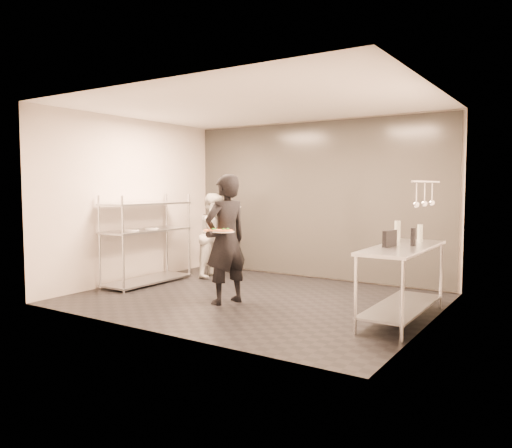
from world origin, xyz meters
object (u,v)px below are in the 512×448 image
Objects in this scene: salad_plate at (232,206)px; prep_counter at (402,270)px; pos_monitor at (390,238)px; waiter at (226,239)px; bottle_clear at (420,233)px; bottle_dark at (413,237)px; pizza_plate_far at (224,231)px; pizza_plate_near at (213,231)px; pass_rack at (147,238)px; chef at (215,235)px; bottle_green at (397,231)px.

prep_counter is at bearing 2.74° from salad_plate.
salad_plate is 2.38m from pos_monitor.
bottle_clear is (2.39, 1.02, 0.13)m from waiter.
waiter is at bearing -163.69° from pos_monitor.
bottle_dark is (0.05, -0.49, -0.00)m from bottle_clear.
pizza_plate_far is at bearing 47.22° from waiter.
waiter is 0.27m from pizza_plate_far.
bottle_dark is (2.32, 0.74, -0.01)m from pizza_plate_far.
prep_counter is at bearing 15.03° from pizza_plate_near.
pizza_plate_far is at bearing -163.83° from prep_counter.
waiter is (1.99, -0.44, 0.14)m from pass_rack.
pass_rack is at bearing 145.22° from chef.
pos_monitor is 1.20× the size of bottle_clear.
pizza_plate_far is at bearing 0.84° from pizza_plate_near.
bottle_clear reaches higher than pizza_plate_far.
bottle_clear is 1.04× the size of bottle_dark.
chef reaches higher than bottle_clear.
salad_plate is (-0.06, 0.53, 0.33)m from pizza_plate_near.
bottle_dark is at bearing 1.22° from pass_rack.
pass_rack is 4.33m from prep_counter.
pizza_plate_near reaches higher than prep_counter.
waiter is 0.26m from pizza_plate_near.
pizza_plate_near is at bearing -158.93° from pos_monitor.
chef is 5.49× the size of pos_monitor.
salad_plate reaches higher than pizza_plate_far.
pizza_plate_far is 1.04× the size of pos_monitor.
salad_plate is at bearing -175.34° from bottle_dark.
pizza_plate_near is 1.00× the size of pizza_plate_far.
prep_counter is 7.86× the size of bottle_clear.
pizza_plate_near is 0.19m from pizza_plate_far.
salad_plate is 0.97× the size of pos_monitor.
bottle_dark is (4.42, 0.09, 0.26)m from pass_rack.
prep_counter is 6.46× the size of bottle_green.
salad_plate is at bearing -167.01° from bottle_green.
pizza_plate_near is 1.04× the size of pos_monitor.
pizza_plate_near is 2.75m from bottle_clear.
pos_monitor is at bearing -130.42° from prep_counter.
pizza_plate_near is (-2.42, -0.65, 0.41)m from prep_counter.
pass_rack is 5.61× the size of pizza_plate_near.
pizza_plate_near is at bearing -179.16° from pizza_plate_far.
pizza_plate_far is at bearing -65.20° from salad_plate.
waiter reaches higher than prep_counter.
pizza_plate_far is (1.50, -1.75, 0.29)m from chef.
bottle_dark is (2.44, 0.53, 0.13)m from waiter.
salad_plate reaches higher than pizza_plate_near.
waiter reaches higher than chef.
chef reaches higher than pass_rack.
waiter is 6.32× the size of pizza_plate_far.
bottle_green is (2.15, 0.85, 0.15)m from waiter.
pass_rack is 1.95m from salad_plate.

